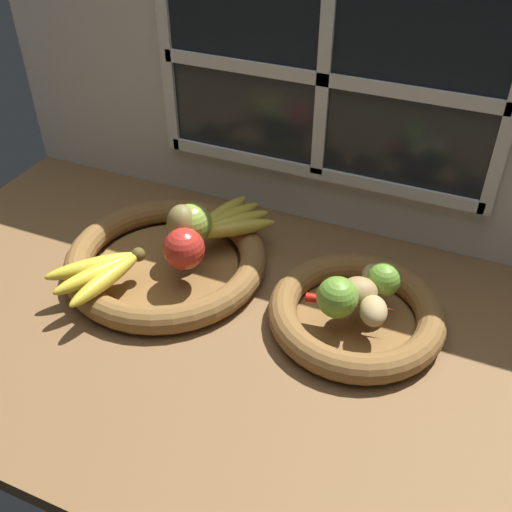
% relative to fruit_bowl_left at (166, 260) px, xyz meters
% --- Properties ---
extents(ground_plane, '(1.40, 0.90, 0.03)m').
position_rel_fruit_bowl_left_xyz_m(ground_plane, '(0.20, -0.02, -0.04)').
color(ground_plane, brown).
extents(back_wall, '(1.40, 0.05, 0.55)m').
position_rel_fruit_bowl_left_xyz_m(back_wall, '(0.20, 0.28, 0.26)').
color(back_wall, silver).
rests_on(back_wall, ground_plane).
extents(fruit_bowl_left, '(0.38, 0.38, 0.05)m').
position_rel_fruit_bowl_left_xyz_m(fruit_bowl_left, '(0.00, 0.00, 0.00)').
color(fruit_bowl_left, brown).
rests_on(fruit_bowl_left, ground_plane).
extents(fruit_bowl_right, '(0.30, 0.30, 0.05)m').
position_rel_fruit_bowl_left_xyz_m(fruit_bowl_right, '(0.37, 0.00, 0.00)').
color(fruit_bowl_right, brown).
rests_on(fruit_bowl_right, ground_plane).
extents(apple_green_back, '(0.08, 0.08, 0.08)m').
position_rel_fruit_bowl_left_xyz_m(apple_green_back, '(0.03, 0.05, 0.06)').
color(apple_green_back, '#8CAD3D').
rests_on(apple_green_back, fruit_bowl_left).
extents(apple_red_right, '(0.07, 0.07, 0.07)m').
position_rel_fruit_bowl_left_xyz_m(apple_red_right, '(0.06, -0.03, 0.06)').
color(apple_red_right, red).
rests_on(apple_red_right, fruit_bowl_left).
extents(pear_brown, '(0.09, 0.09, 0.08)m').
position_rel_fruit_bowl_left_xyz_m(pear_brown, '(0.02, 0.03, 0.07)').
color(pear_brown, olive).
rests_on(pear_brown, fruit_bowl_left).
extents(banana_bunch_front, '(0.14, 0.18, 0.03)m').
position_rel_fruit_bowl_left_xyz_m(banana_bunch_front, '(-0.06, -0.12, 0.04)').
color(banana_bunch_front, yellow).
rests_on(banana_bunch_front, fruit_bowl_left).
extents(banana_bunch_back, '(0.15, 0.17, 0.03)m').
position_rel_fruit_bowl_left_xyz_m(banana_bunch_back, '(0.07, 0.10, 0.04)').
color(banana_bunch_back, gold).
rests_on(banana_bunch_back, fruit_bowl_left).
extents(potato_small, '(0.06, 0.07, 0.04)m').
position_rel_fruit_bowl_left_xyz_m(potato_small, '(0.40, -0.03, 0.05)').
color(potato_small, tan).
rests_on(potato_small, fruit_bowl_right).
extents(potato_back, '(0.08, 0.07, 0.04)m').
position_rel_fruit_bowl_left_xyz_m(potato_back, '(0.39, 0.04, 0.05)').
color(potato_back, tan).
rests_on(potato_back, fruit_bowl_right).
extents(potato_large, '(0.07, 0.06, 0.05)m').
position_rel_fruit_bowl_left_xyz_m(potato_large, '(0.37, -0.00, 0.05)').
color(potato_large, '#A38451').
rests_on(potato_large, fruit_bowl_right).
extents(lime_near, '(0.07, 0.07, 0.07)m').
position_rel_fruit_bowl_left_xyz_m(lime_near, '(0.34, -0.04, 0.06)').
color(lime_near, '#6B9E33').
rests_on(lime_near, fruit_bowl_right).
extents(lime_far, '(0.06, 0.06, 0.06)m').
position_rel_fruit_bowl_left_xyz_m(lime_far, '(0.40, 0.04, 0.05)').
color(lime_far, '#6B9E33').
rests_on(lime_far, fruit_bowl_right).
extents(chili_pepper, '(0.15, 0.04, 0.02)m').
position_rel_fruit_bowl_left_xyz_m(chili_pepper, '(0.36, -0.02, 0.03)').
color(chili_pepper, red).
rests_on(chili_pepper, fruit_bowl_right).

